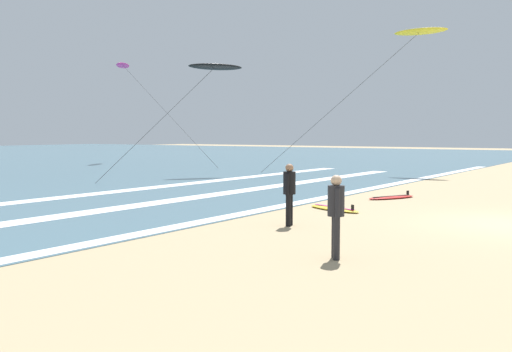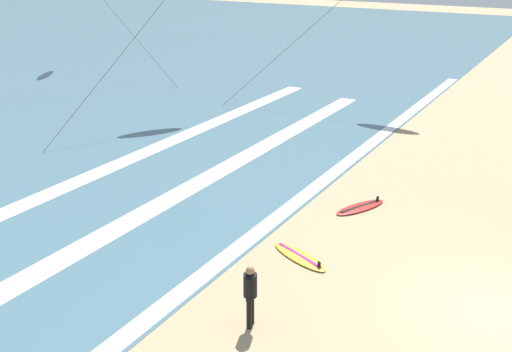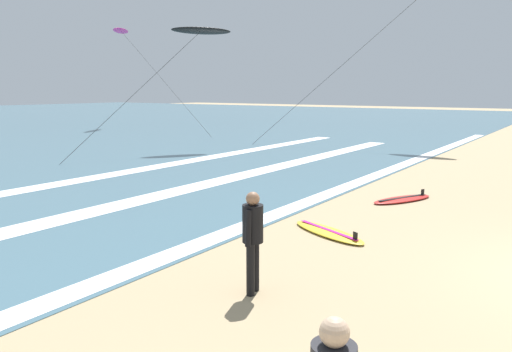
% 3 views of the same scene
% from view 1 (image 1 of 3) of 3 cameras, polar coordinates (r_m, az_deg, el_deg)
% --- Properties ---
extents(wave_foam_shoreline, '(57.49, 0.57, 0.01)m').
position_cam_1_polar(wave_foam_shoreline, '(18.07, -0.29, -3.42)').
color(wave_foam_shoreline, white).
rests_on(wave_foam_shoreline, ocean_surface).
extents(wave_foam_mid_break, '(38.76, 0.93, 0.01)m').
position_cam_1_polar(wave_foam_mid_break, '(21.03, -8.37, -2.39)').
color(wave_foam_mid_break, white).
rests_on(wave_foam_mid_break, ocean_surface).
extents(wave_foam_outer_break, '(37.49, 0.90, 0.01)m').
position_cam_1_polar(wave_foam_outer_break, '(25.09, -12.61, -1.39)').
color(wave_foam_outer_break, white).
rests_on(wave_foam_outer_break, ocean_surface).
extents(surfer_mid_group, '(0.51, 0.32, 1.60)m').
position_cam_1_polar(surfer_mid_group, '(15.36, 3.20, -1.22)').
color(surfer_mid_group, black).
rests_on(surfer_mid_group, ground).
extents(surfer_right_near, '(0.47, 0.37, 1.60)m').
position_cam_1_polar(surfer_right_near, '(11.41, 7.62, -3.12)').
color(surfer_right_near, '#232328').
rests_on(surfer_right_near, ground).
extents(surfboard_right_spare, '(1.35, 2.17, 0.25)m').
position_cam_1_polar(surfboard_right_spare, '(18.70, 7.47, -3.10)').
color(surfboard_right_spare, yellow).
rests_on(surfboard_right_spare, ground).
extents(surfboard_foreground_flat, '(2.16, 1.44, 0.25)m').
position_cam_1_polar(surfboard_foreground_flat, '(22.33, 12.77, -1.99)').
color(surfboard_foreground_flat, red).
rests_on(surfboard_foreground_flat, ground).
extents(kite_black_low_near, '(9.60, 2.39, 6.34)m').
position_cam_1_polar(kite_black_low_near, '(34.44, -3.92, 10.29)').
color(kite_black_low_near, black).
rests_on(kite_black_low_near, ground).
extents(kite_yellow_high_left, '(5.21, 9.64, 8.52)m').
position_cam_1_polar(kite_yellow_high_left, '(37.19, 15.32, 13.07)').
color(kite_yellow_high_left, yellow).
rests_on(kite_yellow_high_left, ground).
extents(kite_magenta_far_left, '(4.35, 12.98, 8.06)m').
position_cam_1_polar(kite_magenta_far_left, '(50.47, -12.52, 10.19)').
color(kite_magenta_far_left, '#CC2384').
rests_on(kite_magenta_far_left, ground).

